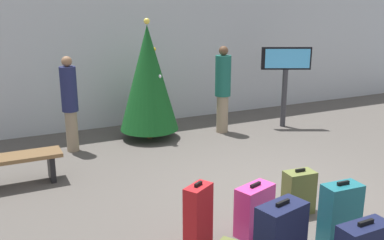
# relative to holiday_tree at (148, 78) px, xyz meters

# --- Properties ---
(ground_plane) EXTENTS (16.00, 16.00, 0.00)m
(ground_plane) POSITION_rel_holiday_tree_xyz_m (0.75, -3.40, -1.26)
(ground_plane) COLOR #514C47
(back_wall) EXTENTS (16.00, 0.20, 3.51)m
(back_wall) POSITION_rel_holiday_tree_xyz_m (0.75, 1.30, 0.50)
(back_wall) COLOR #B7BCC1
(back_wall) RESTS_ON ground_plane
(holiday_tree) EXTENTS (1.20, 1.20, 2.44)m
(holiday_tree) POSITION_rel_holiday_tree_xyz_m (0.00, 0.00, 0.00)
(holiday_tree) COLOR #4C3319
(holiday_tree) RESTS_ON ground_plane
(flight_info_kiosk) EXTENTS (1.02, 0.55, 1.79)m
(flight_info_kiosk) POSITION_rel_holiday_tree_xyz_m (3.05, -0.48, 0.04)
(flight_info_kiosk) COLOR #333338
(flight_info_kiosk) RESTS_ON ground_plane
(waiting_bench) EXTENTS (1.32, 0.44, 0.48)m
(waiting_bench) POSITION_rel_holiday_tree_xyz_m (-2.65, -1.39, -0.90)
(waiting_bench) COLOR brown
(waiting_bench) RESTS_ON ground_plane
(traveller_0) EXTENTS (0.40, 0.40, 1.86)m
(traveller_0) POSITION_rel_holiday_tree_xyz_m (1.57, -0.27, -0.27)
(traveller_0) COLOR gray
(traveller_0) RESTS_ON ground_plane
(traveller_1) EXTENTS (0.32, 0.32, 1.79)m
(traveller_1) POSITION_rel_holiday_tree_xyz_m (-1.59, -0.12, -0.30)
(traveller_1) COLOR gray
(traveller_1) RESTS_ON ground_plane
(suitcase_0) EXTENTS (0.53, 0.38, 0.65)m
(suitcase_0) POSITION_rel_holiday_tree_xyz_m (-0.22, -4.16, -0.95)
(suitcase_0) COLOR #E5388C
(suitcase_0) RESTS_ON ground_plane
(suitcase_3) EXTENTS (0.45, 0.26, 0.82)m
(suitcase_3) POSITION_rel_holiday_tree_xyz_m (0.44, -4.86, -0.87)
(suitcase_3) COLOR #19606B
(suitcase_3) RESTS_ON ground_plane
(suitcase_4) EXTENTS (0.39, 0.33, 0.81)m
(suitcase_4) POSITION_rel_holiday_tree_xyz_m (-0.98, -4.17, -0.87)
(suitcase_4) COLOR #B2191E
(suitcase_4) RESTS_ON ground_plane
(suitcase_5) EXTENTS (0.42, 0.27, 0.62)m
(suitcase_5) POSITION_rel_holiday_tree_xyz_m (0.61, -3.96, -0.97)
(suitcase_5) COLOR #59602D
(suitcase_5) RESTS_ON ground_plane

